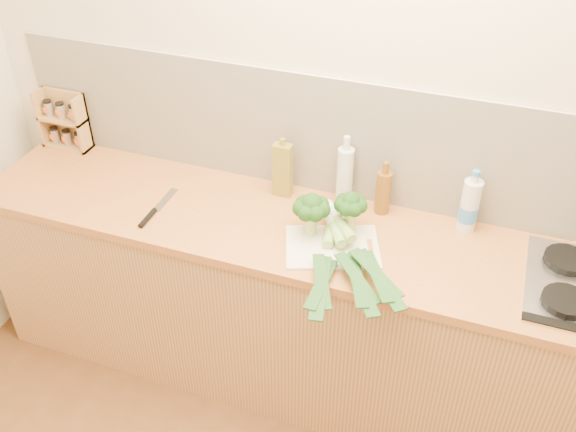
% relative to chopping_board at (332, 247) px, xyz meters
% --- Properties ---
extents(room_shell, '(3.50, 3.50, 3.50)m').
position_rel_chopping_board_xyz_m(room_shell, '(-0.00, 0.38, 0.26)').
color(room_shell, beige).
rests_on(room_shell, ground).
extents(counter, '(3.20, 0.62, 0.90)m').
position_rel_chopping_board_xyz_m(counter, '(-0.00, 0.09, -0.46)').
color(counter, tan).
rests_on(counter, ground).
extents(chopping_board, '(0.43, 0.38, 0.01)m').
position_rel_chopping_board_xyz_m(chopping_board, '(0.00, 0.00, 0.00)').
color(chopping_board, white).
rests_on(chopping_board, counter).
extents(broccoli_left, '(0.15, 0.15, 0.19)m').
position_rel_chopping_board_xyz_m(broccoli_left, '(-0.10, 0.05, 0.13)').
color(broccoli_left, '#B8CC77').
rests_on(broccoli_left, chopping_board).
extents(broccoli_right, '(0.13, 0.13, 0.19)m').
position_rel_chopping_board_xyz_m(broccoli_right, '(0.04, 0.11, 0.14)').
color(broccoli_right, '#B8CC77').
rests_on(broccoli_right, chopping_board).
extents(leek_front, '(0.19, 0.67, 0.04)m').
position_rel_chopping_board_xyz_m(leek_front, '(-0.01, -0.03, 0.03)').
color(leek_front, white).
rests_on(leek_front, chopping_board).
extents(leek_mid, '(0.37, 0.55, 0.04)m').
position_rel_chopping_board_xyz_m(leek_mid, '(0.06, -0.05, 0.05)').
color(leek_mid, white).
rests_on(leek_mid, chopping_board).
extents(leek_back, '(0.45, 0.54, 0.04)m').
position_rel_chopping_board_xyz_m(leek_back, '(0.08, -0.01, 0.06)').
color(leek_back, white).
rests_on(leek_back, chopping_board).
extents(chefs_knife, '(0.04, 0.31, 0.02)m').
position_rel_chopping_board_xyz_m(chefs_knife, '(-0.78, -0.05, 0.00)').
color(chefs_knife, silver).
rests_on(chefs_knife, counter).
extents(spice_rack, '(0.24, 0.10, 0.29)m').
position_rel_chopping_board_xyz_m(spice_rack, '(-1.45, 0.33, 0.12)').
color(spice_rack, tan).
rests_on(spice_rack, counter).
extents(oil_tin, '(0.08, 0.05, 0.28)m').
position_rel_chopping_board_xyz_m(oil_tin, '(-0.32, 0.29, 0.12)').
color(oil_tin, olive).
rests_on(oil_tin, counter).
extents(glass_bottle, '(0.07, 0.07, 0.32)m').
position_rel_chopping_board_xyz_m(glass_bottle, '(-0.05, 0.33, 0.13)').
color(glass_bottle, silver).
rests_on(glass_bottle, counter).
extents(amber_bottle, '(0.06, 0.06, 0.24)m').
position_rel_chopping_board_xyz_m(amber_bottle, '(0.12, 0.31, 0.10)').
color(amber_bottle, brown).
rests_on(amber_bottle, counter).
extents(water_bottle, '(0.08, 0.08, 0.26)m').
position_rel_chopping_board_xyz_m(water_bottle, '(0.48, 0.31, 0.10)').
color(water_bottle, silver).
rests_on(water_bottle, counter).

